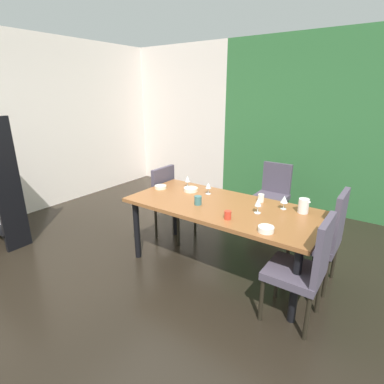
{
  "coord_description": "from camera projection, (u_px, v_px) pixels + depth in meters",
  "views": [
    {
      "loc": [
        2.02,
        -2.0,
        1.9
      ],
      "look_at": [
        0.23,
        0.54,
        0.85
      ],
      "focal_mm": 28.0,
      "sensor_mm": 36.0,
      "label": 1
    }
  ],
  "objects": [
    {
      "name": "wine_glass_south",
      "position": [
        208.0,
        186.0,
        3.46
      ],
      "size": [
        0.07,
        0.07,
        0.13
      ],
      "color": "silver",
      "rests_on": "dining_table"
    },
    {
      "name": "dining_table",
      "position": [
        222.0,
        212.0,
        3.18
      ],
      "size": [
        2.05,
        0.93,
        0.76
      ],
      "color": "brown",
      "rests_on": "ground_plane"
    },
    {
      "name": "pitcher_near_shelf",
      "position": [
        304.0,
        206.0,
        2.93
      ],
      "size": [
        0.11,
        0.1,
        0.15
      ],
      "color": "white",
      "rests_on": "dining_table"
    },
    {
      "name": "left_interior_panel",
      "position": [
        0.0,
        129.0,
        4.36
      ],
      "size": [
        0.1,
        6.09,
        2.75
      ],
      "primitive_type": "cube",
      "color": "silver",
      "rests_on": "ground_plane"
    },
    {
      "name": "wine_glass_north",
      "position": [
        187.0,
        179.0,
        3.72
      ],
      "size": [
        0.06,
        0.06,
        0.14
      ],
      "color": "silver",
      "rests_on": "dining_table"
    },
    {
      "name": "cup_rear",
      "position": [
        198.0,
        200.0,
        3.15
      ],
      "size": [
        0.08,
        0.08,
        0.09
      ],
      "primitive_type": "cylinder",
      "color": "#3A6D6D",
      "rests_on": "dining_table"
    },
    {
      "name": "back_panel_interior",
      "position": [
        180.0,
        118.0,
        6.12
      ],
      "size": [
        2.15,
        0.1,
        2.75
      ],
      "primitive_type": "cube",
      "color": "silver",
      "rests_on": "ground_plane"
    },
    {
      "name": "cup_left",
      "position": [
        228.0,
        215.0,
        2.8
      ],
      "size": [
        0.07,
        0.07,
        0.08
      ],
      "primitive_type": "cylinder",
      "color": "red",
      "rests_on": "dining_table"
    },
    {
      "name": "chair_head_far",
      "position": [
        273.0,
        192.0,
        4.32
      ],
      "size": [
        0.44,
        0.44,
        0.92
      ],
      "rotation": [
        0.0,
        0.0,
        3.14
      ],
      "color": "#4B4352",
      "rests_on": "ground_plane"
    },
    {
      "name": "wine_glass_center",
      "position": [
        284.0,
        200.0,
        3.02
      ],
      "size": [
        0.08,
        0.08,
        0.14
      ],
      "color": "silver",
      "rests_on": "dining_table"
    },
    {
      "name": "chair_right_near",
      "position": [
        305.0,
        266.0,
        2.45
      ],
      "size": [
        0.44,
        0.44,
        0.99
      ],
      "rotation": [
        0.0,
        0.0,
        1.57
      ],
      "color": "#4B4352",
      "rests_on": "ground_plane"
    },
    {
      "name": "chair_right_far",
      "position": [
        324.0,
        235.0,
        2.94
      ],
      "size": [
        0.44,
        0.44,
        1.02
      ],
      "rotation": [
        0.0,
        0.0,
        1.57
      ],
      "color": "#4B4352",
      "rests_on": "ground_plane"
    },
    {
      "name": "ground_plane",
      "position": [
        146.0,
        275.0,
        3.27
      ],
      "size": [
        5.74,
        6.09,
        0.02
      ],
      "primitive_type": "cube",
      "color": "black"
    },
    {
      "name": "cup_front",
      "position": [
        261.0,
        198.0,
        3.23
      ],
      "size": [
        0.06,
        0.06,
        0.09
      ],
      "primitive_type": "cylinder",
      "color": "white",
      "rests_on": "dining_table"
    },
    {
      "name": "serving_bowl_right",
      "position": [
        191.0,
        189.0,
        3.58
      ],
      "size": [
        0.17,
        0.17,
        0.04
      ],
      "primitive_type": "cylinder",
      "color": "#F0E5CC",
      "rests_on": "dining_table"
    },
    {
      "name": "garden_window_panel",
      "position": [
        330.0,
        127.0,
        4.56
      ],
      "size": [
        3.59,
        0.1,
        2.75
      ],
      "primitive_type": "cube",
      "color": "#306936",
      "rests_on": "ground_plane"
    },
    {
      "name": "chair_left_far",
      "position": [
        171.0,
        199.0,
        4.01
      ],
      "size": [
        0.45,
        0.44,
        0.94
      ],
      "rotation": [
        0.0,
        0.0,
        -1.57
      ],
      "color": "#4B4352",
      "rests_on": "ground_plane"
    },
    {
      "name": "serving_bowl_east",
      "position": [
        266.0,
        229.0,
        2.55
      ],
      "size": [
        0.14,
        0.14,
        0.05
      ],
      "primitive_type": "cylinder",
      "color": "white",
      "rests_on": "dining_table"
    },
    {
      "name": "serving_bowl_corner",
      "position": [
        161.0,
        187.0,
        3.68
      ],
      "size": [
        0.15,
        0.15,
        0.04
      ],
      "primitive_type": "cylinder",
      "color": "silver",
      "rests_on": "dining_table"
    },
    {
      "name": "wine_glass_near_window",
      "position": [
        258.0,
        202.0,
        2.91
      ],
      "size": [
        0.07,
        0.07,
        0.16
      ],
      "color": "silver",
      "rests_on": "dining_table"
    }
  ]
}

